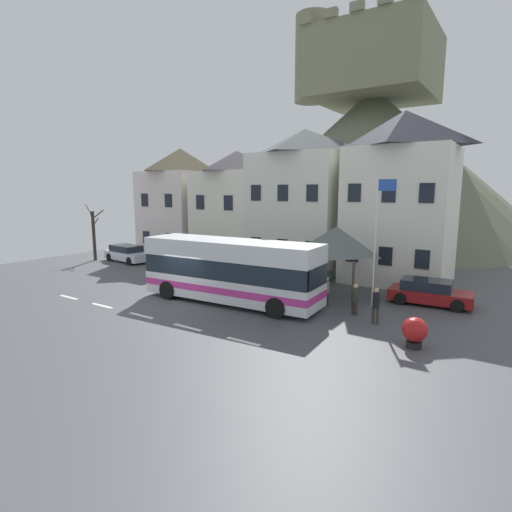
# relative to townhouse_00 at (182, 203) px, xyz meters

# --- Properties ---
(ground_plane) EXTENTS (40.00, 60.00, 0.07)m
(ground_plane) POSITION_rel_townhouse_00_xyz_m (11.28, -12.02, -4.82)
(ground_plane) COLOR #494A4E
(townhouse_00) EXTENTS (5.78, 6.10, 9.58)m
(townhouse_00) POSITION_rel_townhouse_00_xyz_m (0.00, 0.00, 0.00)
(townhouse_00) COLOR silver
(townhouse_00) RESTS_ON ground_plane
(townhouse_01) EXTENTS (5.52, 5.95, 9.05)m
(townhouse_01) POSITION_rel_townhouse_00_xyz_m (6.30, -0.07, -0.27)
(townhouse_01) COLOR silver
(townhouse_01) RESTS_ON ground_plane
(townhouse_02) EXTENTS (6.57, 6.15, 10.28)m
(townhouse_02) POSITION_rel_townhouse_00_xyz_m (12.35, 0.03, 0.35)
(townhouse_02) COLOR silver
(townhouse_02) RESTS_ON ground_plane
(townhouse_03) EXTENTS (6.22, 5.53, 10.80)m
(townhouse_03) POSITION_rel_townhouse_00_xyz_m (19.44, -0.28, 0.61)
(townhouse_03) COLOR silver
(townhouse_03) RESTS_ON ground_plane
(hilltop_castle) EXTENTS (39.21, 39.21, 25.79)m
(hilltop_castle) POSITION_rel_townhouse_00_xyz_m (10.13, 21.70, 4.57)
(hilltop_castle) COLOR #5D604B
(hilltop_castle) RESTS_ON ground_plane
(transit_bus) EXTENTS (10.03, 3.16, 3.34)m
(transit_bus) POSITION_rel_townhouse_00_xyz_m (13.44, -10.38, -3.11)
(transit_bus) COLOR silver
(transit_bus) RESTS_ON ground_plane
(bus_shelter) EXTENTS (3.60, 3.60, 3.96)m
(bus_shelter) POSITION_rel_townhouse_00_xyz_m (17.59, -6.14, -1.63)
(bus_shelter) COLOR #473D33
(bus_shelter) RESTS_ON ground_plane
(parked_car_00) EXTENTS (4.18, 2.12, 1.29)m
(parked_car_00) POSITION_rel_townhouse_00_xyz_m (22.33, -4.88, -4.15)
(parked_car_00) COLOR maroon
(parked_car_00) RESTS_ON ground_plane
(parked_car_01) EXTENTS (4.08, 2.04, 1.41)m
(parked_car_01) POSITION_rel_townhouse_00_xyz_m (5.09, -5.46, -4.10)
(parked_car_01) COLOR black
(parked_car_01) RESTS_ON ground_plane
(parked_car_02) EXTENTS (4.74, 2.29, 1.36)m
(parked_car_02) POSITION_rel_townhouse_00_xyz_m (-1.30, -5.26, -4.12)
(parked_car_02) COLOR silver
(parked_car_02) RESTS_ON ground_plane
(pedestrian_00) EXTENTS (0.33, 0.31, 1.66)m
(pedestrian_00) POSITION_rel_townhouse_00_xyz_m (20.98, -9.62, -3.84)
(pedestrian_00) COLOR #38332D
(pedestrian_00) RESTS_ON ground_plane
(pedestrian_01) EXTENTS (0.37, 0.36, 1.52)m
(pedestrian_01) POSITION_rel_townhouse_00_xyz_m (17.93, -8.11, -3.93)
(pedestrian_01) COLOR #38332D
(pedestrian_01) RESTS_ON ground_plane
(pedestrian_02) EXTENTS (0.34, 0.31, 1.51)m
(pedestrian_02) POSITION_rel_townhouse_00_xyz_m (19.71, -8.77, -3.98)
(pedestrian_02) COLOR #38332D
(pedestrian_02) RESTS_ON ground_plane
(public_bench) EXTENTS (1.59, 0.48, 0.87)m
(public_bench) POSITION_rel_townhouse_00_xyz_m (15.52, -3.71, -4.32)
(public_bench) COLOR #33473D
(public_bench) RESTS_ON ground_plane
(flagpole) EXTENTS (0.95, 0.10, 6.53)m
(flagpole) POSITION_rel_townhouse_00_xyz_m (20.10, -7.04, -0.98)
(flagpole) COLOR silver
(flagpole) RESTS_ON ground_plane
(harbour_buoy) EXTENTS (0.95, 0.95, 1.20)m
(harbour_buoy) POSITION_rel_townhouse_00_xyz_m (23.07, -11.53, -4.12)
(harbour_buoy) COLOR black
(harbour_buoy) RESTS_ON ground_plane
(bare_tree_00) EXTENTS (2.05, 0.54, 4.71)m
(bare_tree_00) POSITION_rel_townhouse_00_xyz_m (-4.10, -6.39, -2.54)
(bare_tree_00) COLOR #382D28
(bare_tree_00) RESTS_ON ground_plane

